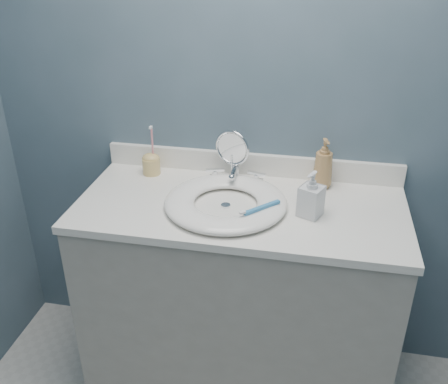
% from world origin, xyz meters
% --- Properties ---
extents(back_wall, '(2.20, 0.02, 2.40)m').
position_xyz_m(back_wall, '(0.00, 1.25, 1.20)').
color(back_wall, '#425763').
rests_on(back_wall, ground).
extents(vanity_cabinet, '(1.20, 0.55, 0.85)m').
position_xyz_m(vanity_cabinet, '(0.00, 0.97, 0.42)').
color(vanity_cabinet, '#A8A399').
rests_on(vanity_cabinet, ground).
extents(countertop, '(1.22, 0.57, 0.03)m').
position_xyz_m(countertop, '(0.00, 0.97, 0.86)').
color(countertop, white).
rests_on(countertop, vanity_cabinet).
extents(backsplash, '(1.22, 0.02, 0.09)m').
position_xyz_m(backsplash, '(0.00, 1.24, 0.93)').
color(backsplash, white).
rests_on(backsplash, countertop).
extents(basin, '(0.45, 0.45, 0.04)m').
position_xyz_m(basin, '(-0.05, 0.94, 0.90)').
color(basin, white).
rests_on(basin, countertop).
extents(drain, '(0.04, 0.04, 0.01)m').
position_xyz_m(drain, '(-0.05, 0.94, 0.88)').
color(drain, silver).
rests_on(drain, countertop).
extents(faucet, '(0.25, 0.13, 0.07)m').
position_xyz_m(faucet, '(-0.05, 1.14, 0.91)').
color(faucet, silver).
rests_on(faucet, countertop).
extents(makeup_mirror, '(0.14, 0.08, 0.22)m').
position_xyz_m(makeup_mirror, '(-0.07, 1.16, 1.00)').
color(makeup_mirror, silver).
rests_on(makeup_mirror, countertop).
extents(soap_bottle_amber, '(0.10, 0.10, 0.20)m').
position_xyz_m(soap_bottle_amber, '(0.29, 1.18, 0.98)').
color(soap_bottle_amber, '#A37B49').
rests_on(soap_bottle_amber, countertop).
extents(soap_bottle_clear, '(0.10, 0.10, 0.17)m').
position_xyz_m(soap_bottle_clear, '(0.26, 0.94, 0.96)').
color(soap_bottle_clear, silver).
rests_on(soap_bottle_clear, countertop).
extents(toothbrush_holder, '(0.07, 0.07, 0.21)m').
position_xyz_m(toothbrush_holder, '(-0.41, 1.16, 0.93)').
color(toothbrush_holder, '#D6B66B').
rests_on(toothbrush_holder, countertop).
extents(toothbrush_lying, '(0.13, 0.13, 0.02)m').
position_xyz_m(toothbrush_lying, '(0.09, 0.88, 0.92)').
color(toothbrush_lying, teal).
rests_on(toothbrush_lying, basin).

